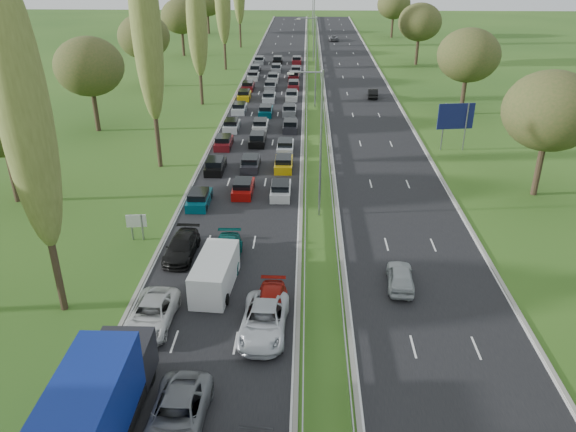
{
  "coord_description": "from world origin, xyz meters",
  "views": [
    {
      "loc": [
        3.32,
        0.63,
        20.27
      ],
      "look_at": [
        2.01,
        39.59,
        1.5
      ],
      "focal_mm": 35.0,
      "sensor_mm": 36.0,
      "label": 1
    }
  ],
  "objects_px": {
    "near_car_3": "(182,247)",
    "direction_sign": "(456,118)",
    "blue_lorry": "(95,409)",
    "near_car_2": "(151,314)",
    "info_sign": "(137,224)",
    "white_van_rear": "(216,272)"
  },
  "relations": [
    {
      "from": "near_car_3",
      "to": "direction_sign",
      "type": "relative_size",
      "value": 0.95
    },
    {
      "from": "near_car_3",
      "to": "direction_sign",
      "type": "distance_m",
      "value": 34.98
    },
    {
      "from": "blue_lorry",
      "to": "near_car_2",
      "type": "bearing_deg",
      "value": 89.61
    },
    {
      "from": "near_car_2",
      "to": "info_sign",
      "type": "relative_size",
      "value": 2.53
    },
    {
      "from": "near_car_3",
      "to": "white_van_rear",
      "type": "relative_size",
      "value": 0.89
    },
    {
      "from": "near_car_2",
      "to": "info_sign",
      "type": "xyz_separation_m",
      "value": [
        -3.78,
        10.63,
        0.61
      ]
    },
    {
      "from": "near_car_3",
      "to": "white_van_rear",
      "type": "bearing_deg",
      "value": -50.36
    },
    {
      "from": "blue_lorry",
      "to": "white_van_rear",
      "type": "bearing_deg",
      "value": 76.16
    },
    {
      "from": "near_car_2",
      "to": "near_car_3",
      "type": "bearing_deg",
      "value": 90.9
    },
    {
      "from": "near_car_3",
      "to": "blue_lorry",
      "type": "relative_size",
      "value": 0.5
    },
    {
      "from": "near_car_3",
      "to": "blue_lorry",
      "type": "height_order",
      "value": "blue_lorry"
    },
    {
      "from": "blue_lorry",
      "to": "near_car_3",
      "type": "bearing_deg",
      "value": 89.4
    },
    {
      "from": "blue_lorry",
      "to": "direction_sign",
      "type": "bearing_deg",
      "value": 58.68
    },
    {
      "from": "info_sign",
      "to": "direction_sign",
      "type": "distance_m",
      "value": 36.3
    },
    {
      "from": "blue_lorry",
      "to": "direction_sign",
      "type": "height_order",
      "value": "direction_sign"
    },
    {
      "from": "info_sign",
      "to": "near_car_2",
      "type": "bearing_deg",
      "value": -70.43
    },
    {
      "from": "near_car_3",
      "to": "blue_lorry",
      "type": "bearing_deg",
      "value": -88.55
    },
    {
      "from": "near_car_2",
      "to": "near_car_3",
      "type": "height_order",
      "value": "near_car_2"
    },
    {
      "from": "white_van_rear",
      "to": "info_sign",
      "type": "distance_m",
      "value": 9.41
    },
    {
      "from": "direction_sign",
      "to": "near_car_2",
      "type": "bearing_deg",
      "value": -127.49
    },
    {
      "from": "near_car_2",
      "to": "blue_lorry",
      "type": "xyz_separation_m",
      "value": [
        -0.03,
        -8.91,
        1.41
      ]
    },
    {
      "from": "near_car_3",
      "to": "white_van_rear",
      "type": "xyz_separation_m",
      "value": [
        3.08,
        -3.97,
        0.41
      ]
    }
  ]
}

